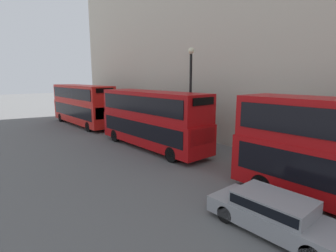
% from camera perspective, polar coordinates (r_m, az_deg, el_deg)
% --- Properties ---
extents(bus_second_in_queue, '(2.59, 10.36, 4.30)m').
position_cam_1_polar(bus_second_in_queue, '(19.66, -3.59, 1.93)').
color(bus_second_in_queue, '#B20C0F').
rests_on(bus_second_in_queue, ground).
extents(bus_third_in_queue, '(2.59, 11.20, 4.45)m').
position_cam_1_polar(bus_third_in_queue, '(30.87, -18.18, 4.72)').
color(bus_third_in_queue, red).
rests_on(bus_third_in_queue, ground).
extents(car_hatchback, '(1.86, 4.66, 1.29)m').
position_cam_1_polar(car_hatchback, '(10.25, 22.23, -17.04)').
color(car_hatchback, gray).
rests_on(car_hatchback, ground).
extents(street_lamp, '(0.44, 0.44, 7.33)m').
position_cam_1_polar(street_lamp, '(18.76, 4.93, 7.91)').
color(street_lamp, black).
rests_on(street_lamp, ground).
extents(pedestrian, '(0.36, 0.36, 1.61)m').
position_cam_1_polar(pedestrian, '(22.97, -2.45, -0.93)').
color(pedestrian, brown).
rests_on(pedestrian, ground).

